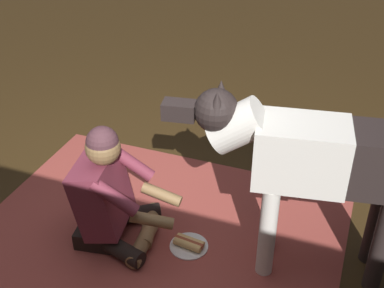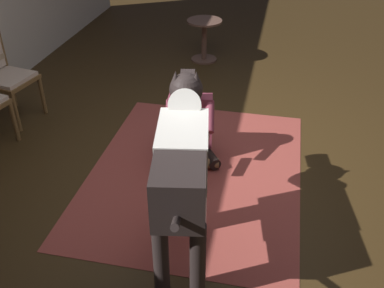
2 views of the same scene
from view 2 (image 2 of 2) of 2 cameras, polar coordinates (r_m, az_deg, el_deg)
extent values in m
plane|color=#382712|center=(4.18, 1.65, -1.69)|extent=(15.73, 15.73, 0.00)
cube|color=#953E35|center=(3.99, 0.45, -3.61)|extent=(2.36, 1.86, 0.01)
cylinder|color=brown|center=(4.66, -21.97, 2.68)|extent=(0.04, 0.04, 0.42)
cylinder|color=brown|center=(5.09, -18.76, 5.94)|extent=(0.04, 0.04, 0.42)
cylinder|color=brown|center=(4.82, -21.77, 3.75)|extent=(0.04, 0.04, 0.42)
cylinder|color=brown|center=(5.35, -22.23, 6.57)|extent=(0.04, 0.04, 0.42)
cube|color=brown|center=(4.99, -22.56, 7.56)|extent=(0.54, 0.54, 0.04)
cube|color=#C6AE99|center=(4.98, -22.65, 7.95)|extent=(0.49, 0.49, 0.04)
cylinder|color=brown|center=(5.17, -23.43, 11.61)|extent=(0.04, 0.04, 0.52)
cube|color=black|center=(4.25, -0.18, -0.05)|extent=(0.30, 0.38, 0.12)
cylinder|color=black|center=(4.11, 1.89, -1.26)|extent=(0.39, 0.32, 0.11)
cylinder|color=olive|center=(3.99, 0.86, -2.53)|extent=(0.18, 0.37, 0.09)
cylinder|color=black|center=(4.12, -2.42, -1.17)|extent=(0.41, 0.21, 0.11)
cylinder|color=olive|center=(4.00, -1.58, -2.47)|extent=(0.13, 0.37, 0.09)
cube|color=maroon|center=(4.06, -0.21, 3.08)|extent=(0.36, 0.44, 0.50)
cylinder|color=maroon|center=(3.87, 2.29, 3.55)|extent=(0.30, 0.13, 0.24)
cylinder|color=olive|center=(3.79, 1.46, -0.31)|extent=(0.27, 0.08, 0.12)
cylinder|color=maroon|center=(3.88, -2.89, 3.65)|extent=(0.30, 0.13, 0.24)
cylinder|color=olive|center=(3.80, -2.31, -0.23)|extent=(0.28, 0.15, 0.12)
sphere|color=olive|center=(3.87, -0.25, 7.18)|extent=(0.21, 0.21, 0.21)
sphere|color=#4B2B32|center=(3.85, -0.25, 7.68)|extent=(0.19, 0.19, 0.19)
cylinder|color=silver|center=(3.25, -2.95, -6.73)|extent=(0.10, 0.10, 0.62)
cylinder|color=silver|center=(3.24, 1.04, -6.83)|extent=(0.10, 0.10, 0.62)
cylinder|color=black|center=(2.80, -4.01, -14.95)|extent=(0.10, 0.10, 0.62)
cylinder|color=black|center=(2.79, 0.75, -15.11)|extent=(0.10, 0.10, 0.62)
cube|color=silver|center=(2.84, -1.18, -0.88)|extent=(0.54, 0.40, 0.36)
cube|color=black|center=(2.54, -1.65, -5.67)|extent=(0.47, 0.37, 0.34)
cylinder|color=silver|center=(3.07, -0.85, 4.79)|extent=(0.39, 0.28, 0.34)
sphere|color=black|center=(3.13, -0.76, 7.06)|extent=(0.24, 0.24, 0.24)
cube|color=black|center=(3.32, -0.59, 8.30)|extent=(0.20, 0.14, 0.10)
cone|color=black|center=(3.09, -2.13, 8.48)|extent=(0.10, 0.10, 0.11)
cone|color=black|center=(3.08, 0.57, 8.44)|extent=(0.10, 0.10, 0.11)
cylinder|color=black|center=(2.39, -1.98, -9.81)|extent=(0.32, 0.10, 0.21)
cylinder|color=white|center=(3.81, -0.54, -5.63)|extent=(0.25, 0.25, 0.01)
cylinder|color=#DCB269|center=(3.78, -0.23, -5.34)|extent=(0.19, 0.07, 0.05)
cylinder|color=#DCB269|center=(3.79, -0.85, -5.21)|extent=(0.19, 0.07, 0.05)
cylinder|color=#983F24|center=(3.78, -0.54, -5.19)|extent=(0.20, 0.06, 0.04)
cylinder|color=brown|center=(6.19, 1.59, 13.12)|extent=(0.07, 0.07, 0.54)
cylinder|color=brown|center=(6.28, 1.55, 10.91)|extent=(0.35, 0.35, 0.02)
cylinder|color=brown|center=(6.10, 1.63, 15.61)|extent=(0.47, 0.47, 0.02)
camera|label=1|loc=(3.52, -47.12, 22.33)|focal=47.35mm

